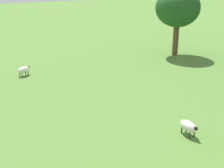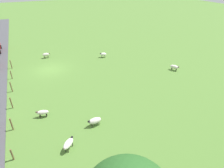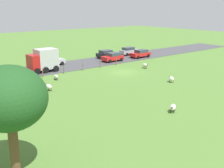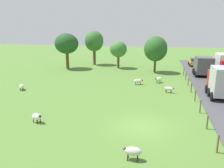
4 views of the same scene
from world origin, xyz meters
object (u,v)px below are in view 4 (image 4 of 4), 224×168
Objects in this scene: sheep_3 at (133,151)px; tree_1 at (94,41)px; sheep_2 at (138,81)px; car_3 at (213,63)px; tree_0 at (156,49)px; sheep_1 at (169,89)px; sheep_5 at (22,86)px; sheep_0 at (159,79)px; tree_2 at (118,49)px; truck_0 at (203,66)px; sheep_4 at (37,117)px; car_1 at (194,62)px; tree_4 at (67,44)px; truck_1 at (223,82)px.

tree_1 is (-12.67, 33.40, 4.39)m from sheep_3.
car_3 is at bearing 51.86° from sheep_2.
sheep_3 is 0.18× the size of tree_0.
tree_0 is (0.27, 27.60, 3.58)m from sheep_3.
sheep_5 is at bearing -170.99° from sheep_1.
tree_0 reaches higher than car_3.
sheep_5 is 22.56m from tree_0.
sheep_3 is (-1.11, -19.86, 0.03)m from sheep_0.
tree_1 reaches higher than tree_2.
tree_2 is at bearing 164.10° from truck_0.
tree_0 reaches higher than sheep_0.
sheep_4 is at bearing -126.15° from truck_0.
sheep_1 is 22.00m from car_1.
tree_2 is 9.92m from tree_4.
sheep_4 is 36.61m from car_1.
sheep_4 is 19.70m from truck_1.
tree_0 is (-2.17, 12.58, 3.63)m from sheep_1.
tree_0 reaches higher than tree_2.
tree_4 reaches higher than sheep_1.
tree_0 is at bearing -131.39° from car_1.
sheep_2 is at bearing -54.09° from tree_1.
car_3 is at bearing 57.58° from sheep_4.
tree_4 reaches higher than tree_0.
sheep_1 is at bearing -37.83° from sheep_2.
sheep_0 is 0.31× the size of car_1.
tree_1 reaches higher than car_1.
car_1 is (20.61, 2.91, -4.08)m from tree_1.
sheep_1 is 5.18m from sheep_2.
sheep_2 is at bearing 23.28° from sheep_5.
sheep_1 is 13.27m from tree_0.
truck_1 is at bearing 4.76° from sheep_5.
sheep_4 is 25.81m from tree_0.
sheep_2 is 0.30× the size of truck_0.
truck_0 is at bearing 90.26° from truck_1.
sheep_2 is 15.34m from sheep_5.
truck_0 is at bearing 42.40° from sheep_0.
tree_2 reaches higher than car_1.
sheep_4 is 0.16× the size of tree_4.
sheep_0 is at bearing 24.62° from sheep_5.
tree_0 is 12.06m from car_1.
sheep_1 is 24.20m from tree_1.
sheep_2 reaches higher than sheep_4.
sheep_5 is 16.15m from tree_4.
truck_1 is (0.05, -12.09, 0.16)m from truck_0.
tree_1 is 1.07× the size of tree_4.
truck_0 is 1.11× the size of car_1.
tree_1 is at bearing 98.04° from sheep_4.
truck_0 reaches higher than sheep_3.
tree_2 is at bearing 121.09° from sheep_1.
tree_1 is at bearing 57.22° from tree_4.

